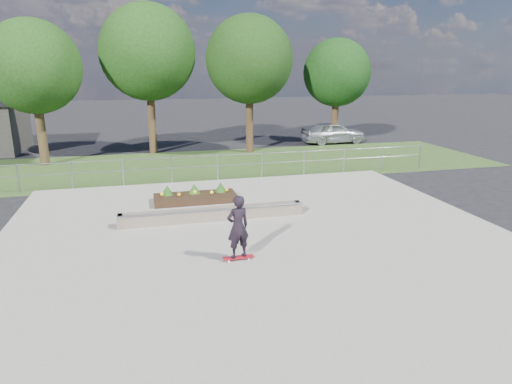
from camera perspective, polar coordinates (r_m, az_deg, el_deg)
ground at (r=13.18m, az=0.77°, el=-6.36°), size 120.00×120.00×0.00m
grass_verge at (r=23.55m, az=-6.21°, el=3.40°), size 30.00×8.00×0.02m
concrete_slab at (r=13.17m, az=0.77°, el=-6.24°), size 15.00×15.00×0.06m
fence at (r=20.01m, az=-4.82°, el=3.50°), size 20.06×0.06×1.20m
tree_far_left at (r=25.27m, az=-26.08°, el=13.86°), size 4.55×4.55×7.15m
tree_mid_left at (r=26.83m, az=-13.38°, el=16.59°), size 5.25×5.25×8.25m
tree_mid_right at (r=26.55m, az=-0.84°, el=16.19°), size 4.90×4.90×7.70m
tree_far_right at (r=29.91m, az=10.08°, el=14.44°), size 4.20×4.20×6.60m
grind_ledge at (r=14.89m, az=-5.39°, el=-2.75°), size 6.00×0.44×0.43m
planter_bed at (r=17.05m, az=-7.61°, el=-0.52°), size 3.00×1.20×0.61m
skateboarder at (r=11.61m, az=-2.28°, el=-4.40°), size 0.80×0.53×1.74m
parked_car at (r=30.42m, az=9.62°, el=7.34°), size 4.19×1.79×1.41m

